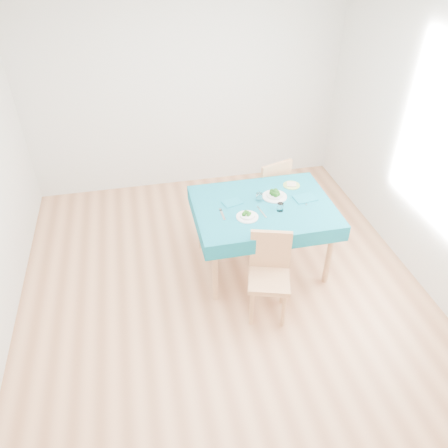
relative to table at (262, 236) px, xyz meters
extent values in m
cube|color=#A46944|center=(-0.48, -0.34, -0.39)|extent=(4.00, 4.50, 0.02)
cube|color=silver|center=(-0.48, 1.91, 0.97)|extent=(4.00, 0.02, 2.70)
cube|color=silver|center=(-0.48, -2.59, 0.97)|extent=(4.00, 0.02, 2.70)
cube|color=silver|center=(1.52, -0.34, 0.97)|extent=(0.02, 4.50, 2.70)
cube|color=#0A5A6E|center=(0.00, 0.00, 0.00)|extent=(1.37, 1.04, 0.76)
cube|color=tan|center=(-0.14, -0.70, 0.08)|extent=(0.47, 0.50, 0.92)
cube|color=tan|center=(0.29, 0.81, 0.12)|extent=(0.51, 0.54, 0.99)
cube|color=silver|center=(-0.43, -0.08, 0.38)|extent=(0.03, 0.18, 0.00)
cube|color=silver|center=(-0.05, -0.11, 0.38)|extent=(0.05, 0.21, 0.00)
cube|color=silver|center=(0.12, 0.16, 0.38)|extent=(0.09, 0.17, 0.00)
cube|color=silver|center=(0.44, 0.01, 0.38)|extent=(0.07, 0.21, 0.00)
cube|color=#0E6579|center=(-0.29, 0.10, 0.38)|extent=(0.21, 0.17, 0.01)
cube|color=#0E6579|center=(0.44, 0.02, 0.39)|extent=(0.24, 0.18, 0.01)
cylinder|color=white|center=(-0.02, 0.09, 0.42)|extent=(0.07, 0.07, 0.09)
cylinder|color=white|center=(0.13, -0.12, 0.42)|extent=(0.06, 0.06, 0.08)
cylinder|color=#A6C761|center=(0.39, 0.29, 0.38)|extent=(0.18, 0.18, 0.01)
cube|color=beige|center=(0.39, 0.29, 0.40)|extent=(0.12, 0.12, 0.01)
camera|label=1|loc=(-1.15, -3.41, 2.78)|focal=35.00mm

